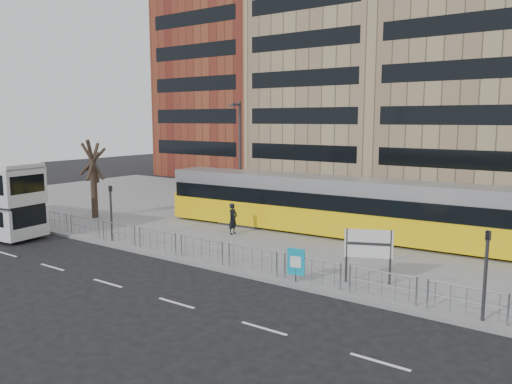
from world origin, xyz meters
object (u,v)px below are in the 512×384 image
Objects in this scene: tram at (388,211)px; bare_tree at (92,138)px; station_sign at (369,246)px; traffic_light_east at (486,264)px; traffic_light_west at (111,206)px; lamp_post_west at (239,155)px; ad_panel at (296,262)px; pedestrian at (233,219)px.

bare_tree is (-18.93, -5.10, 3.79)m from tram.
station_sign is 0.73× the size of traffic_light_east.
lamp_post_west reaches higher than traffic_light_west.
bare_tree is at bearing 143.94° from traffic_light_west.
traffic_light_east is 0.40× the size of bare_tree.
tram is at bearing 15.08° from bare_tree.
lamp_post_west is (-17.52, 9.66, 2.35)m from traffic_light_east.
tram is 9.22× the size of traffic_light_west.
bare_tree is (-20.84, 2.30, 3.92)m from station_sign.
bare_tree is (-25.55, 3.76, 3.50)m from traffic_light_east.
traffic_light_east is at bearing -8.37° from bare_tree.
traffic_light_west and traffic_light_east have the same top height.
station_sign reaches higher than ad_panel.
traffic_light_west is 9.98m from lamp_post_west.
station_sign is 0.73× the size of traffic_light_west.
lamp_post_west is (-2.79, 4.37, 3.41)m from pedestrian.
tram reaches higher than pedestrian.
traffic_light_east is 0.39× the size of lamp_post_west.
traffic_light_west reaches higher than pedestrian.
pedestrian is at bearing 135.40° from station_sign.
pedestrian is at bearing 167.18° from traffic_light_east.
traffic_light_east is (4.71, -1.46, 0.41)m from station_sign.
ad_panel is 0.46× the size of traffic_light_west.
tram is at bearing 80.83° from station_sign.
tram is 9.02m from ad_panel.
pedestrian is (-8.11, -3.57, -0.77)m from tram.
traffic_light_west is (-12.02, 0.22, 1.15)m from ad_panel.
station_sign is 0.29× the size of lamp_post_west.
pedestrian is 0.23× the size of lamp_post_west.
station_sign reaches higher than pedestrian.
ad_panel is at bearing -97.57° from tram.
traffic_light_east is at bearing -10.18° from ad_panel.
bare_tree reaches higher than station_sign.
ad_panel is 0.46× the size of traffic_light_east.
ad_panel is 19.29m from bare_tree.
traffic_light_west reaches higher than station_sign.
ad_panel is 7.32m from traffic_light_east.
traffic_light_west is at bearing -173.40° from traffic_light_east.
bare_tree is at bearing 157.12° from ad_panel.
lamp_post_west reaches higher than traffic_light_east.
traffic_light_west is 8.08m from bare_tree.
lamp_post_west is (-10.29, 9.76, 3.50)m from ad_panel.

